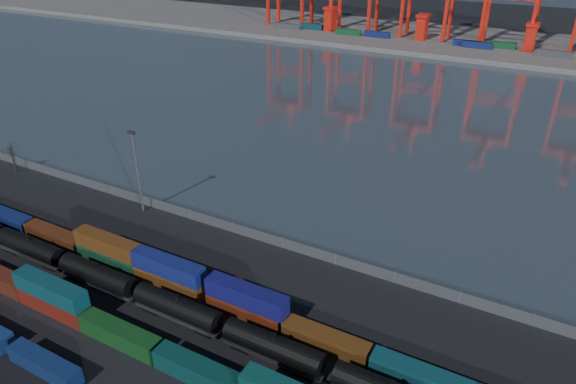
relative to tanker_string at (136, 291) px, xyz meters
The scene contains 12 objects.
ground 13.00m from the tanker_string, 23.65° to the right, with size 700.00×700.00×0.00m, color black.
harbor_water 100.57m from the tanker_string, 83.30° to the left, with size 700.00×700.00×0.00m, color #303D45.
far_quay 205.20m from the tanker_string, 86.72° to the left, with size 700.00×70.00×2.00m, color #514F4C.
container_row_south 15.90m from the tanker_string, 75.28° to the right, with size 138.77×2.27×4.83m.
container_row_mid 14.70m from the tanker_string, 29.09° to the right, with size 142.16×2.57×5.48m.
container_row_north 13.36m from the tanker_string, 22.10° to the left, with size 141.47×2.54×5.41m.
tanker_string is the anchor object (origin of this frame).
waterfront_fence 25.72m from the tanker_string, 62.82° to the left, with size 160.12×0.12×2.20m.
bare_tree 59.46m from the tanker_string, 159.82° to the left, with size 1.75×1.83×7.13m.
yard_light_mast 28.62m from the tanker_string, 131.20° to the left, with size 1.60×0.40×16.60m.
quay_containers 190.33m from the tanker_string, 89.78° to the left, with size 172.58×10.99×2.60m.
straddle_carriers 195.16m from the tanker_string, 87.29° to the left, with size 140.00×7.00×11.10m.
Camera 1 is at (36.31, -36.15, 50.29)m, focal length 32.00 mm.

